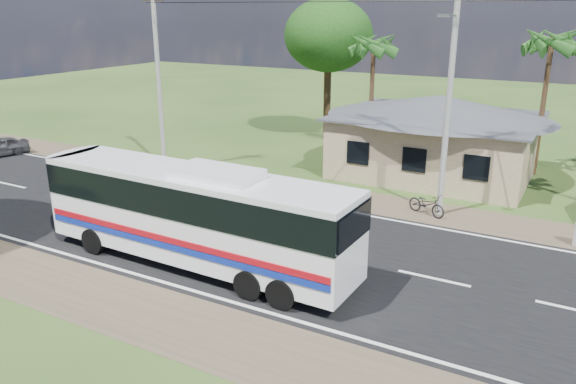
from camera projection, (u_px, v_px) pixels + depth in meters
ground at (316, 253)px, 21.35m from camera, size 120.00×120.00×0.00m
road at (316, 253)px, 21.34m from camera, size 120.00×16.00×0.03m
house at (437, 127)px, 30.89m from camera, size 12.40×10.00×5.00m
utility_poles at (442, 85)px, 23.73m from camera, size 32.80×2.22×11.00m
palm_mid at (552, 43)px, 29.28m from camera, size 2.80×2.80×8.20m
palm_far at (374, 46)px, 34.43m from camera, size 2.80×2.80×7.70m
tree_behind_house at (329, 36)px, 37.79m from camera, size 6.00×6.00×9.61m
coach_bus at (195, 209)px, 19.69m from camera, size 12.21×2.88×3.77m
motorcycle at (427, 204)px, 25.16m from camera, size 2.05×1.36×1.02m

